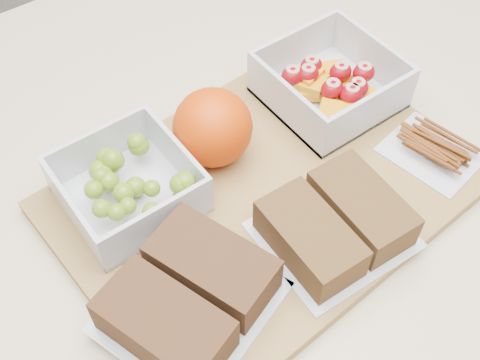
{
  "coord_description": "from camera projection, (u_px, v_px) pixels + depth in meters",
  "views": [
    {
      "loc": [
        -0.24,
        -0.31,
        1.42
      ],
      "look_at": [
        -0.01,
        -0.0,
        0.93
      ],
      "focal_mm": 45.0,
      "sensor_mm": 36.0,
      "label": 1
    }
  ],
  "objects": [
    {
      "name": "fruit_container",
      "position": [
        329.0,
        85.0,
        0.7
      ],
      "size": [
        0.14,
        0.14,
        0.06
      ],
      "color": "silver",
      "rests_on": "cutting_board"
    },
    {
      "name": "orange",
      "position": [
        213.0,
        127.0,
        0.63
      ],
      "size": [
        0.08,
        0.08,
        0.08
      ],
      "primitive_type": "sphere",
      "color": "#DF4105",
      "rests_on": "cutting_board"
    },
    {
      "name": "grape_container",
      "position": [
        129.0,
        184.0,
        0.61
      ],
      "size": [
        0.12,
        0.12,
        0.05
      ],
      "color": "silver",
      "rests_on": "cutting_board"
    },
    {
      "name": "cutting_board",
      "position": [
        266.0,
        192.0,
        0.64
      ],
      "size": [
        0.44,
        0.33,
        0.02
      ],
      "primitive_type": "cube",
      "rotation": [
        0.0,
        0.0,
        0.06
      ],
      "color": "#A47E43",
      "rests_on": "counter"
    },
    {
      "name": "counter",
      "position": [
        246.0,
        349.0,
        1.01
      ],
      "size": [
        1.2,
        0.9,
        0.9
      ],
      "primitive_type": "cube",
      "color": "beige",
      "rests_on": "ground"
    },
    {
      "name": "sandwich_bag_left",
      "position": [
        189.0,
        296.0,
        0.53
      ],
      "size": [
        0.18,
        0.17,
        0.05
      ],
      "color": "silver",
      "rests_on": "cutting_board"
    },
    {
      "name": "sandwich_bag_center",
      "position": [
        336.0,
        224.0,
        0.58
      ],
      "size": [
        0.14,
        0.13,
        0.04
      ],
      "color": "silver",
      "rests_on": "cutting_board"
    },
    {
      "name": "pretzel_bag",
      "position": [
        434.0,
        147.0,
        0.65
      ],
      "size": [
        0.1,
        0.11,
        0.02
      ],
      "color": "silver",
      "rests_on": "cutting_board"
    }
  ]
}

